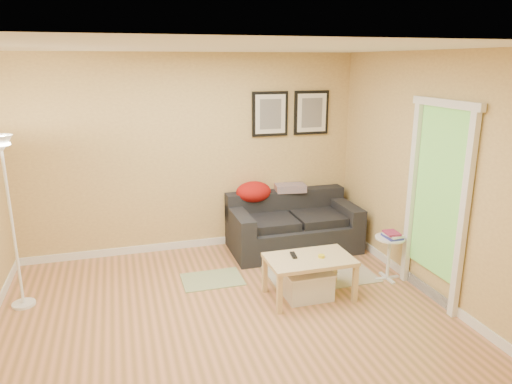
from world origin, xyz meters
TOP-DOWN VIEW (x-y plane):
  - floor at (0.00, 0.00)m, footprint 4.50×4.50m
  - ceiling at (0.00, 0.00)m, footprint 4.50×4.50m
  - wall_back at (0.00, 2.00)m, footprint 4.50×0.00m
  - wall_front at (0.00, -2.00)m, footprint 4.50×0.00m
  - wall_right at (2.25, 0.00)m, footprint 0.00×4.00m
  - baseboard_back at (0.00, 1.99)m, footprint 4.50×0.02m
  - baseboard_right at (2.24, 0.00)m, footprint 0.02×4.00m
  - sofa at (1.28, 1.53)m, footprint 1.70×0.90m
  - red_throw at (0.81, 1.83)m, footprint 0.48×0.36m
  - plaid_throw at (1.35, 1.86)m, footprint 0.45×0.32m
  - framed_print_left at (1.08, 1.98)m, footprint 0.50×0.04m
  - framed_print_right at (1.68, 1.98)m, footprint 0.50×0.04m
  - area_rug at (1.31, 0.70)m, footprint 1.25×0.85m
  - green_runner at (0.03, 0.91)m, footprint 0.70×0.50m
  - coffee_table at (0.96, 0.20)m, footprint 1.05×0.83m
  - remote_control at (0.81, 0.30)m, footprint 0.07×0.17m
  - tape_roll at (1.08, 0.17)m, footprint 0.07×0.07m
  - storage_bin at (0.94, 0.19)m, footprint 0.51×0.37m
  - side_table at (2.02, 0.35)m, footprint 0.34×0.34m
  - book_stack at (2.03, 0.33)m, footprint 0.18×0.23m
  - floor_lamp at (-2.00, 0.88)m, footprint 0.24×0.24m
  - doorway at (2.20, -0.15)m, footprint 0.12×1.01m

SIDE VIEW (x-z plane):
  - floor at x=0.00m, z-range 0.00..0.00m
  - area_rug at x=1.31m, z-range 0.00..0.01m
  - green_runner at x=0.03m, z-range 0.00..0.01m
  - baseboard_back at x=0.00m, z-range 0.00..0.10m
  - baseboard_right at x=2.24m, z-range 0.00..0.10m
  - storage_bin at x=0.94m, z-range 0.00..0.31m
  - coffee_table at x=0.96m, z-range 0.00..0.46m
  - side_table at x=2.02m, z-range 0.00..0.52m
  - sofa at x=1.28m, z-range 0.00..0.75m
  - remote_control at x=0.81m, z-range 0.46..0.48m
  - tape_roll at x=1.08m, z-range 0.46..0.49m
  - book_stack at x=2.03m, z-range 0.52..0.60m
  - red_throw at x=0.81m, z-range 0.63..0.91m
  - plaid_throw at x=1.35m, z-range 0.73..0.83m
  - floor_lamp at x=-2.00m, z-range -0.05..1.77m
  - doorway at x=2.20m, z-range -0.04..2.09m
  - wall_back at x=0.00m, z-range -0.95..3.55m
  - wall_front at x=0.00m, z-range -0.95..3.55m
  - wall_right at x=2.25m, z-range -0.70..3.30m
  - framed_print_left at x=1.08m, z-range 1.50..2.10m
  - framed_print_right at x=1.68m, z-range 1.50..2.10m
  - ceiling at x=0.00m, z-range 2.60..2.60m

